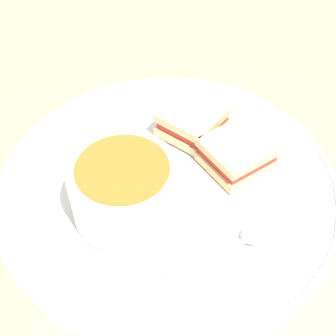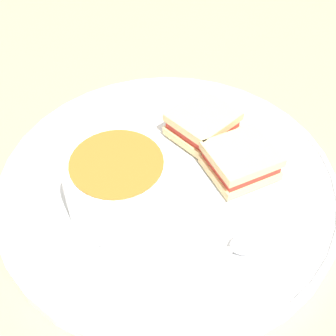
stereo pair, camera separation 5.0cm
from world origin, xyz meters
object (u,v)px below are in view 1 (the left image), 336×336
(soup_bowl, at_px, (124,190))
(sandwich_half_near, at_px, (237,153))
(sandwich_half_far, at_px, (193,121))
(spoon, at_px, (249,237))

(soup_bowl, relative_size, sandwich_half_near, 1.19)
(soup_bowl, bearing_deg, sandwich_half_far, 139.21)
(soup_bowl, height_order, sandwich_half_far, soup_bowl)
(sandwich_half_near, height_order, sandwich_half_far, same)
(spoon, relative_size, sandwich_half_far, 1.21)
(soup_bowl, xyz_separation_m, sandwich_half_far, (-0.11, 0.09, -0.02))
(spoon, bearing_deg, sandwich_half_far, 81.56)
(sandwich_half_near, bearing_deg, soup_bowl, -70.55)
(soup_bowl, distance_m, sandwich_half_near, 0.14)
(sandwich_half_far, bearing_deg, spoon, 7.63)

